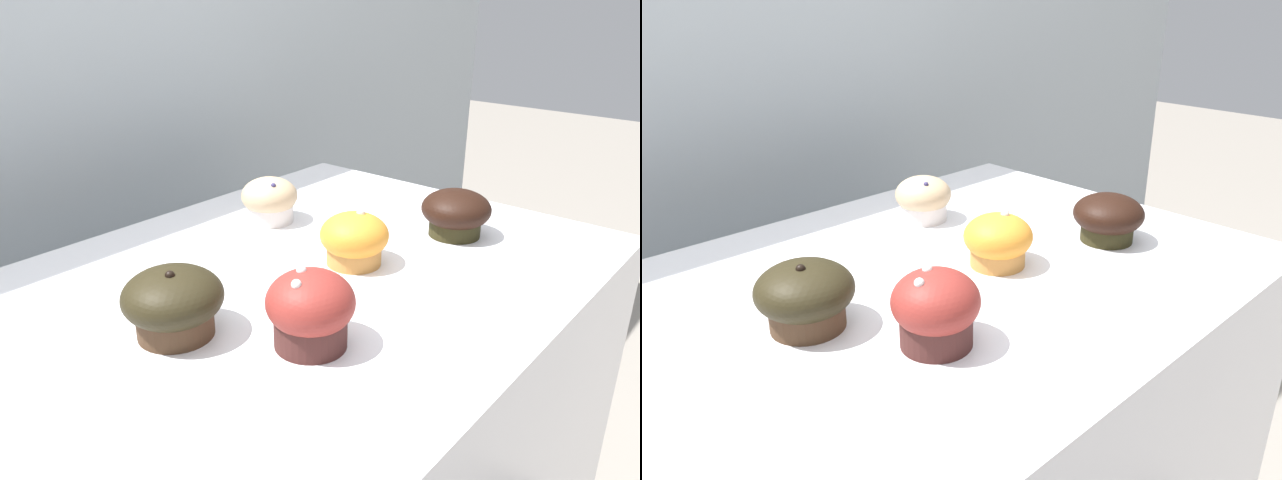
{
  "view_description": "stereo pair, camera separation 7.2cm",
  "coord_description": "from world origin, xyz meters",
  "views": [
    {
      "loc": [
        -0.48,
        -0.5,
        1.26
      ],
      "look_at": [
        0.09,
        -0.02,
        0.95
      ],
      "focal_mm": 35.0,
      "sensor_mm": 36.0,
      "label": 1
    },
    {
      "loc": [
        -0.43,
        -0.55,
        1.26
      ],
      "look_at": [
        0.09,
        -0.02,
        0.95
      ],
      "focal_mm": 35.0,
      "sensor_mm": 36.0,
      "label": 2
    }
  ],
  "objects": [
    {
      "name": "muffin_front_left",
      "position": [
        0.32,
        -0.09,
        0.94
      ],
      "size": [
        0.1,
        0.1,
        0.07
      ],
      "color": "#2C2813",
      "rests_on": "display_counter"
    },
    {
      "name": "muffin_back_right",
      "position": [
        -0.13,
        0.0,
        0.94
      ],
      "size": [
        0.11,
        0.11,
        0.08
      ],
      "color": "#47301E",
      "rests_on": "display_counter"
    },
    {
      "name": "wall_back",
      "position": [
        0.0,
        0.6,
        0.9
      ],
      "size": [
        3.2,
        0.1,
        1.8
      ],
      "primitive_type": "cube",
      "color": "#A8B2B7",
      "rests_on": "ground"
    },
    {
      "name": "muffin_front_center",
      "position": [
        0.18,
        0.17,
        0.94
      ],
      "size": [
        0.09,
        0.09,
        0.07
      ],
      "color": "silver",
      "rests_on": "display_counter"
    },
    {
      "name": "muffin_back_left",
      "position": [
        0.14,
        -0.04,
        0.94
      ],
      "size": [
        0.09,
        0.09,
        0.08
      ],
      "color": "#C4823E",
      "rests_on": "display_counter"
    },
    {
      "name": "muffin_front_right",
      "position": [
        -0.05,
        -0.13,
        0.95
      ],
      "size": [
        0.09,
        0.09,
        0.09
      ],
      "color": "#45211E",
      "rests_on": "display_counter"
    }
  ]
}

